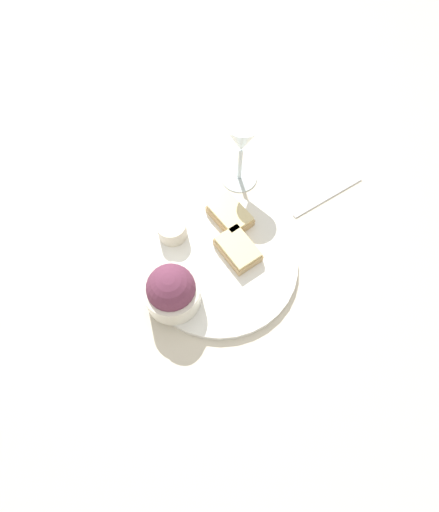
{
  "coord_description": "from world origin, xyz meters",
  "views": [
    {
      "loc": [
        0.31,
        -0.06,
        0.68
      ],
      "look_at": [
        0.0,
        0.0,
        0.03
      ],
      "focal_mm": 28.0,
      "sensor_mm": 36.0,
      "label": 1
    }
  ],
  "objects_px": {
    "cheese_toast_far": "(230,215)",
    "wine_glass": "(242,140)",
    "sauce_ramekin": "(172,229)",
    "fork": "(328,197)",
    "cheese_toast_near": "(238,249)",
    "salad_bowl": "(172,291)"
  },
  "relations": [
    {
      "from": "sauce_ramekin",
      "to": "cheese_toast_near",
      "type": "xyz_separation_m",
      "value": [
        0.06,
        0.11,
        -0.01
      ]
    },
    {
      "from": "salad_bowl",
      "to": "cheese_toast_near",
      "type": "relative_size",
      "value": 0.99
    },
    {
      "from": "cheese_toast_far",
      "to": "wine_glass",
      "type": "height_order",
      "value": "wine_glass"
    },
    {
      "from": "salad_bowl",
      "to": "fork",
      "type": "xyz_separation_m",
      "value": [
        -0.16,
        0.34,
        -0.05
      ]
    },
    {
      "from": "sauce_ramekin",
      "to": "salad_bowl",
      "type": "bearing_deg",
      "value": -7.45
    },
    {
      "from": "wine_glass",
      "to": "cheese_toast_far",
      "type": "bearing_deg",
      "value": -22.25
    },
    {
      "from": "cheese_toast_near",
      "to": "fork",
      "type": "bearing_deg",
      "value": 113.85
    },
    {
      "from": "sauce_ramekin",
      "to": "fork",
      "type": "distance_m",
      "value": 0.33
    },
    {
      "from": "cheese_toast_far",
      "to": "cheese_toast_near",
      "type": "bearing_deg",
      "value": -0.74
    },
    {
      "from": "cheese_toast_near",
      "to": "fork",
      "type": "distance_m",
      "value": 0.23
    },
    {
      "from": "sauce_ramekin",
      "to": "cheese_toast_near",
      "type": "bearing_deg",
      "value": 61.65
    },
    {
      "from": "salad_bowl",
      "to": "sauce_ramekin",
      "type": "xyz_separation_m",
      "value": [
        -0.13,
        0.02,
        -0.02
      ]
    },
    {
      "from": "cheese_toast_near",
      "to": "fork",
      "type": "relative_size",
      "value": 0.6
    },
    {
      "from": "cheese_toast_far",
      "to": "fork",
      "type": "relative_size",
      "value": 0.6
    },
    {
      "from": "cheese_toast_near",
      "to": "salad_bowl",
      "type": "bearing_deg",
      "value": -62.2
    },
    {
      "from": "salad_bowl",
      "to": "fork",
      "type": "height_order",
      "value": "salad_bowl"
    },
    {
      "from": "salad_bowl",
      "to": "cheese_toast_far",
      "type": "distance_m",
      "value": 0.2
    },
    {
      "from": "cheese_toast_near",
      "to": "wine_glass",
      "type": "distance_m",
      "value": 0.2
    },
    {
      "from": "sauce_ramekin",
      "to": "wine_glass",
      "type": "xyz_separation_m",
      "value": [
        -0.12,
        0.16,
        0.08
      ]
    },
    {
      "from": "cheese_toast_near",
      "to": "cheese_toast_far",
      "type": "height_order",
      "value": "same"
    },
    {
      "from": "sauce_ramekin",
      "to": "fork",
      "type": "height_order",
      "value": "sauce_ramekin"
    },
    {
      "from": "cheese_toast_far",
      "to": "wine_glass",
      "type": "xyz_separation_m",
      "value": [
        -0.1,
        0.04,
        0.09
      ]
    }
  ]
}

